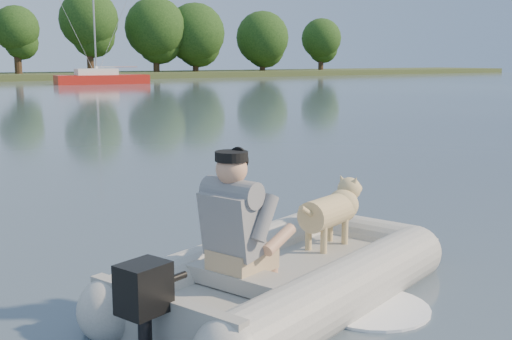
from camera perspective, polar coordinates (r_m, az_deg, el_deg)
water at (r=6.57m, az=5.42°, el=-8.69°), size 160.00×160.00×0.00m
dinghy at (r=5.74m, az=3.21°, el=-4.85°), size 6.07×5.35×1.46m
man at (r=5.15m, az=-2.00°, el=-4.34°), size 0.94×0.87×1.14m
dog at (r=6.34m, az=6.35°, el=-4.22°), size 1.05×0.65×0.66m
outboard_motor at (r=4.58m, az=-9.87°, el=-12.88°), size 0.51×0.43×0.83m
sailboat at (r=54.42m, az=-13.59°, el=7.91°), size 7.62×3.00×10.21m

